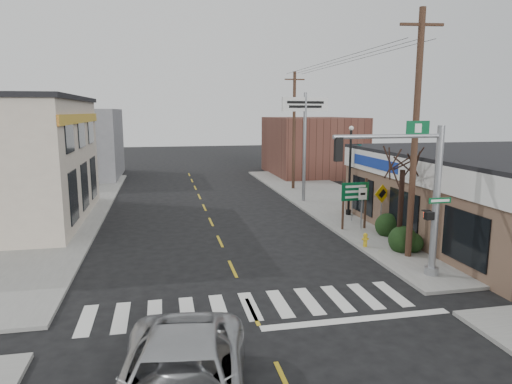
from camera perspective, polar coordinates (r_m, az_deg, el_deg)
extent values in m
plane|color=black|center=(14.78, -0.47, -14.70)|extent=(140.00, 140.00, 0.00)
cube|color=gray|center=(29.27, 11.94, -2.25)|extent=(6.00, 38.00, 0.13)
cube|color=gray|center=(27.62, -24.83, -3.71)|extent=(6.00, 38.00, 0.13)
cube|color=gold|center=(22.20, -4.53, -6.15)|extent=(0.12, 56.00, 0.01)
cube|color=silver|center=(15.13, -0.77, -14.06)|extent=(11.00, 2.20, 0.01)
cube|color=brown|center=(45.70, 6.99, 5.72)|extent=(8.00, 10.00, 5.60)
cube|color=slate|center=(46.03, -22.32, 5.58)|extent=(9.00, 10.00, 6.40)
cylinder|color=#94979C|center=(17.98, 21.60, -1.15)|extent=(0.26, 0.26, 5.57)
cylinder|color=#94979C|center=(16.66, 16.21, 6.70)|extent=(4.08, 0.15, 0.15)
cube|color=black|center=(15.91, 10.24, 5.29)|extent=(0.26, 0.20, 0.84)
cube|color=#074B26|center=(17.79, 22.00, -0.99)|extent=(0.88, 0.04, 0.20)
cube|color=#074B26|center=(17.20, 19.57, 7.54)|extent=(0.88, 0.05, 0.51)
cube|color=black|center=(17.91, 20.91, -2.82)|extent=(0.30, 0.24, 0.30)
cube|color=#482F21|center=(23.97, 10.84, -1.52)|extent=(0.09, 0.09, 2.65)
cube|color=#482F21|center=(24.46, 13.51, -1.38)|extent=(0.09, 0.09, 2.65)
cube|color=#044318|center=(24.03, 12.30, 0.07)|extent=(1.52, 0.05, 0.95)
cylinder|color=gold|center=(21.37, 13.49, -5.99)|extent=(0.18, 0.18, 0.51)
sphere|color=gold|center=(21.29, 13.52, -5.26)|extent=(0.20, 0.20, 0.20)
cylinder|color=gray|center=(23.98, 15.37, -2.19)|extent=(0.05, 0.05, 2.24)
cube|color=gold|center=(23.80, 15.50, -0.20)|extent=(0.95, 0.03, 0.95)
cylinder|color=black|center=(27.28, 11.63, 2.40)|extent=(0.14, 0.14, 5.05)
sphere|color=silver|center=(27.07, 11.83, 7.81)|extent=(0.27, 0.27, 0.27)
cube|color=#0F4D49|center=(27.39, 12.74, 4.44)|extent=(0.02, 0.53, 1.36)
cylinder|color=gray|center=(31.05, 6.07, 5.54)|extent=(0.21, 0.21, 7.29)
cube|color=silver|center=(30.96, 6.17, 10.84)|extent=(3.43, 0.18, 0.91)
cylinder|color=black|center=(20.90, 17.60, -2.22)|extent=(0.22, 0.22, 3.58)
ellipsoid|color=#1B3217|center=(21.17, 17.88, -5.74)|extent=(1.26, 1.26, 0.95)
ellipsoid|color=black|center=(23.62, 16.13, -4.06)|extent=(1.24, 1.24, 0.93)
cylinder|color=#4C3720|center=(19.73, 19.26, 6.49)|extent=(0.26, 0.26, 10.05)
cube|color=#4C3720|center=(19.98, 20.02, 19.08)|extent=(1.75, 0.11, 0.11)
cylinder|color=#493024|center=(36.10, 4.76, 7.59)|extent=(0.24, 0.24, 9.07)
cube|color=#493024|center=(36.15, 4.85, 13.85)|extent=(1.58, 0.10, 0.10)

